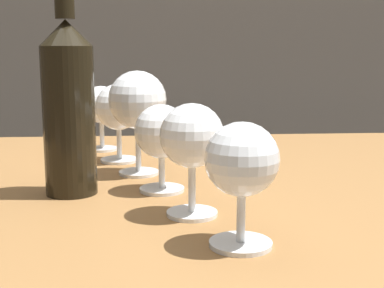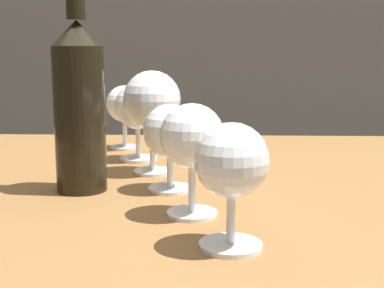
{
  "view_description": "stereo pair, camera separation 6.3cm",
  "coord_description": "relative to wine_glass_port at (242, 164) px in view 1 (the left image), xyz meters",
  "views": [
    {
      "loc": [
        -0.17,
        -0.8,
        0.9
      ],
      "look_at": [
        -0.12,
        -0.19,
        0.79
      ],
      "focal_mm": 49.76,
      "sensor_mm": 36.0,
      "label": 1
    },
    {
      "loc": [
        -0.1,
        -0.8,
        0.9
      ],
      "look_at": [
        -0.12,
        -0.19,
        0.79
      ],
      "focal_mm": 49.76,
      "sensor_mm": 36.0,
      "label": 2
    }
  ],
  "objects": [
    {
      "name": "wine_glass_amber",
      "position": [
        -0.19,
        0.54,
        0.0
      ],
      "size": [
        0.07,
        0.07,
        0.13
      ],
      "color": "white",
      "rests_on": "dining_table"
    },
    {
      "name": "wine_glass_port",
      "position": [
        0.0,
        0.0,
        0.0
      ],
      "size": [
        0.08,
        0.08,
        0.13
      ],
      "color": "white",
      "rests_on": "dining_table"
    },
    {
      "name": "wine_glass_pinot",
      "position": [
        -0.15,
        0.43,
        0.01
      ],
      "size": [
        0.08,
        0.08,
        0.14
      ],
      "color": "white",
      "rests_on": "dining_table"
    },
    {
      "name": "dining_table",
      "position": [
        0.08,
        0.29,
        -0.17
      ],
      "size": [
        1.47,
        0.84,
        0.7
      ],
      "color": "brown",
      "rests_on": "ground_plane"
    },
    {
      "name": "wine_bottle",
      "position": [
        -0.2,
        0.22,
        0.04
      ],
      "size": [
        0.07,
        0.07,
        0.32
      ],
      "color": "black",
      "rests_on": "dining_table"
    },
    {
      "name": "wine_glass_cabernet",
      "position": [
        -0.08,
        0.22,
        -0.0
      ],
      "size": [
        0.08,
        0.08,
        0.12
      ],
      "color": "white",
      "rests_on": "dining_table"
    },
    {
      "name": "wine_glass_chardonnay",
      "position": [
        -0.04,
        0.11,
        0.01
      ],
      "size": [
        0.08,
        0.08,
        0.14
      ],
      "color": "white",
      "rests_on": "dining_table"
    },
    {
      "name": "wine_glass_white",
      "position": [
        -0.11,
        0.33,
        0.03
      ],
      "size": [
        0.09,
        0.09,
        0.17
      ],
      "color": "white",
      "rests_on": "dining_table"
    }
  ]
}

